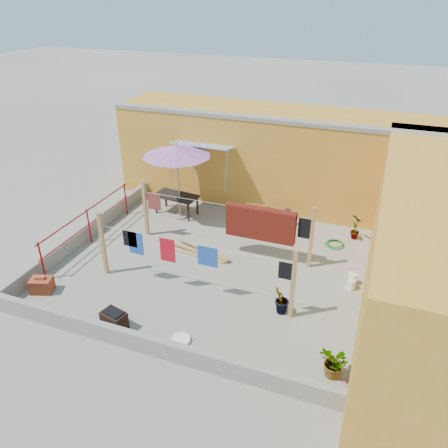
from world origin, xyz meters
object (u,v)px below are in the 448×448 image
Objects in this scene: outdoor_table at (176,197)px; brick_stack at (42,285)px; water_jug_b at (351,284)px; brazier at (114,320)px; plant_back_a at (269,216)px; white_basin at (180,340)px; water_jug_a at (352,279)px; patio_umbrella at (177,151)px; green_hose at (335,244)px.

outdoor_table is 2.48× the size of brick_stack.
water_jug_b is at bearing -20.75° from outdoor_table.
brazier is 6.14m from plant_back_a.
white_basin is 1.42× the size of water_jug_b.
water_jug_a is (3.23, 3.45, 0.11)m from white_basin.
brick_stack is 0.78× the size of plant_back_a.
water_jug_b is at bearing -90.00° from water_jug_a.
brick_stack reaches higher than water_jug_a.
brazier is at bearing -108.38° from plant_back_a.
brazier is at bearing -174.85° from white_basin.
patio_umbrella is at bearing 115.64° from white_basin.
outdoor_table is 6.34m from water_jug_a.
outdoor_table is 5.26m from brick_stack.
patio_umbrella is 3.57× the size of plant_back_a.
white_basin is 1.29× the size of water_jug_a.
brick_stack is 7.86m from water_jug_a.
brazier is 5.84m from water_jug_b.
plant_back_a is at bearing 138.97° from water_jug_b.
water_jug_a is 3.62m from plant_back_a.
brick_stack is 8.17m from green_hose.
brazier reaches higher than brick_stack.
green_hose is (6.56, 4.87, -0.16)m from brick_stack.
brick_stack is 1.01× the size of brazier.
plant_back_a reaches higher than water_jug_b.
outdoor_table is at bearing 116.67° from white_basin.
green_hose is at bearing 64.14° from white_basin.
water_jug_b is (5.75, -2.02, -2.17)m from patio_umbrella.
white_basin is (1.54, 0.14, -0.20)m from brazier.
outdoor_table is at bearing 76.22° from brick_stack.
patio_umbrella reaches higher than brick_stack.
water_jug_b is 3.77m from plant_back_a.
white_basin is at bearing -115.86° from green_hose.
patio_umbrella is 6.24m from white_basin.
water_jug_b is (3.23, 3.22, 0.10)m from white_basin.
water_jug_a is at bearing 36.97° from brazier.
water_jug_a is 0.45× the size of plant_back_a.
outdoor_table reaches higher than brazier.
water_jug_a is 1.10× the size of water_jug_b.
green_hose is at bearing 52.85° from brazier.
brazier is 1.34× the size of white_basin.
patio_umbrella is 4.55× the size of brick_stack.
green_hose is at bearing -2.47° from outdoor_table.
water_jug_a is at bearing -38.22° from plant_back_a.
plant_back_a is (1.94, 5.83, 0.16)m from brazier.
plant_back_a reaches higher than water_jug_a.
outdoor_table is at bearing 161.24° from water_jug_a.
brick_stack is 2.52m from brazier.
outdoor_table is 1.94× the size of plant_back_a.
water_jug_b is at bearing -71.50° from green_hose.
plant_back_a is at bearing 71.62° from brazier.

